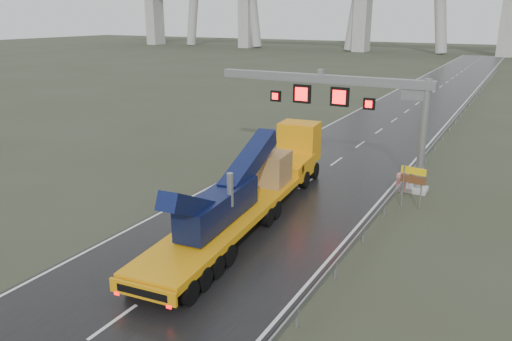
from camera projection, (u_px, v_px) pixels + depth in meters
The scene contains 7 objects.
ground at pixel (149, 297), 20.12m from camera, with size 400.00×400.00×0.00m, color #333525.
road at pixel (394, 120), 53.60m from camera, with size 11.00×200.00×0.02m, color black.
guardrail at pixel (438, 140), 42.23m from camera, with size 0.20×140.00×1.40m, color gray, non-canonical shape.
sign_gantry at pixel (350, 99), 32.54m from camera, with size 14.90×1.20×7.42m.
heavy_haul_truck at pixel (260, 180), 28.58m from camera, with size 4.68×19.79×4.61m.
exit_sign_pair at pixel (413, 179), 28.91m from camera, with size 1.46×0.26×2.52m.
striped_barrier at pixel (402, 183), 31.95m from camera, with size 0.68×0.37×1.16m, color red.
Camera 1 is at (12.28, -13.43, 10.88)m, focal length 35.00 mm.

